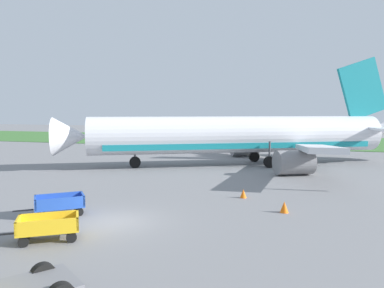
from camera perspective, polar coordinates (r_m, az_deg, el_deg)
ground_plane at (r=19.64m, az=-12.00°, el=-11.52°), size 220.00×220.00×0.00m
grass_strip at (r=70.13m, az=9.23°, el=0.48°), size 220.00×28.00×0.06m
airplane at (r=38.90m, az=8.54°, el=1.31°), size 35.03×28.93×11.34m
baggage_cart_nearest at (r=17.62m, az=-21.03°, el=-11.66°), size 3.36×2.59×1.07m
baggage_cart_second_in_row at (r=21.47m, az=-19.52°, el=-8.61°), size 3.21×2.83×1.07m
traffic_cone_near_plane at (r=24.45m, az=7.81°, el=-7.47°), size 0.43×0.43×0.56m
traffic_cone_mid_apron at (r=21.44m, az=13.85°, el=-9.28°), size 0.47×0.47×0.62m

